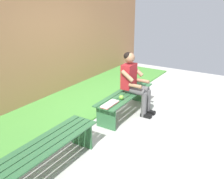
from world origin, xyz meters
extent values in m
cube|color=#B2B2AD|center=(1.07, 1.00, -0.02)|extent=(10.00, 7.00, 0.04)
cube|color=#478C38|center=(1.07, -1.33, 0.01)|extent=(9.00, 1.91, 0.03)
cube|color=#B27A51|center=(0.50, -2.13, 1.41)|extent=(9.50, 0.24, 2.82)
cube|color=#2D6038|center=(0.00, -0.17, 0.43)|extent=(1.70, 0.12, 0.02)
cube|color=#2D6038|center=(0.00, -0.06, 0.43)|extent=(1.70, 0.12, 0.02)
cube|color=#2D6038|center=(0.00, 0.06, 0.43)|extent=(1.70, 0.12, 0.02)
cube|color=#2D6038|center=(0.00, 0.17, 0.43)|extent=(1.70, 0.12, 0.02)
cube|color=#2D6038|center=(-0.73, -0.01, 0.21)|extent=(0.04, 0.40, 0.42)
cube|color=#2D6038|center=(0.73, 0.01, 0.21)|extent=(0.04, 0.40, 0.42)
cube|color=#2D6038|center=(2.15, -0.17, 0.43)|extent=(1.71, 0.12, 0.02)
cube|color=#2D6038|center=(2.14, -0.06, 0.43)|extent=(1.71, 0.12, 0.02)
cube|color=#2D6038|center=(2.14, 0.06, 0.43)|extent=(1.71, 0.12, 0.02)
cube|color=#2D6038|center=(2.14, 0.17, 0.43)|extent=(1.71, 0.12, 0.02)
cube|color=#2D6038|center=(1.41, -0.01, 0.21)|extent=(0.04, 0.40, 0.42)
cube|color=maroon|center=(-0.16, -0.02, 0.76)|extent=(0.34, 0.20, 0.50)
sphere|color=#936B4C|center=(-0.16, -0.01, 1.14)|extent=(0.20, 0.20, 0.20)
ellipsoid|color=black|center=(-0.16, -0.04, 1.17)|extent=(0.20, 0.19, 0.15)
cylinder|color=#4C4C4C|center=(-0.25, 0.18, 0.51)|extent=(0.13, 0.40, 0.13)
cylinder|color=#4C4C4C|center=(-0.07, 0.18, 0.51)|extent=(0.13, 0.40, 0.13)
cylinder|color=#4C4C4C|center=(-0.25, 0.38, 0.25)|extent=(0.11, 0.11, 0.51)
cube|color=black|center=(-0.25, 0.44, 0.04)|extent=(0.10, 0.22, 0.07)
cylinder|color=#4C4C4C|center=(-0.07, 0.38, 0.25)|extent=(0.11, 0.11, 0.51)
cube|color=black|center=(-0.07, 0.44, 0.04)|extent=(0.10, 0.22, 0.07)
cylinder|color=#936B4C|center=(-0.37, 0.06, 0.83)|extent=(0.08, 0.28, 0.23)
cylinder|color=#936B4C|center=(-0.34, 0.22, 0.65)|extent=(0.07, 0.26, 0.07)
cylinder|color=#936B4C|center=(0.05, 0.06, 0.83)|extent=(0.08, 0.28, 0.23)
cylinder|color=#936B4C|center=(0.02, 0.22, 0.65)|extent=(0.07, 0.26, 0.07)
sphere|color=#72B738|center=(0.32, 0.08, 0.48)|extent=(0.09, 0.09, 0.09)
cube|color=white|center=(0.53, 0.03, 0.45)|extent=(0.20, 0.15, 0.02)
cube|color=white|center=(0.73, 0.03, 0.45)|extent=(0.20, 0.15, 0.02)
cube|color=red|center=(0.63, 0.03, 0.44)|extent=(0.41, 0.16, 0.01)
camera|label=1|loc=(3.96, 2.18, 2.19)|focal=38.74mm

